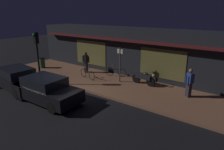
# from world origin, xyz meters

# --- Properties ---
(ground_plane) EXTENTS (60.00, 60.00, 0.00)m
(ground_plane) POSITION_xyz_m (0.00, 0.00, 0.00)
(ground_plane) COLOR black
(sidewalk_slab) EXTENTS (18.00, 4.00, 0.15)m
(sidewalk_slab) POSITION_xyz_m (0.00, 3.00, 0.07)
(sidewalk_slab) COLOR brown
(sidewalk_slab) RESTS_ON ground_plane
(storefront_building) EXTENTS (18.00, 3.30, 3.60)m
(storefront_building) POSITION_xyz_m (0.00, 6.39, 1.80)
(storefront_building) COLOR black
(storefront_building) RESTS_ON ground_plane
(motorcycle) EXTENTS (1.70, 0.55, 0.97)m
(motorcycle) POSITION_xyz_m (2.42, 4.00, 0.65)
(motorcycle) COLOR black
(motorcycle) RESTS_ON sidewalk_slab
(bicycle_parked) EXTENTS (1.64, 0.45, 0.91)m
(bicycle_parked) POSITION_xyz_m (-1.49, 2.70, 0.51)
(bicycle_parked) COLOR black
(bicycle_parked) RESTS_ON sidewalk_slab
(bicycle_extra) EXTENTS (1.61, 0.55, 0.91)m
(bicycle_extra) POSITION_xyz_m (-0.16, 4.38, 0.51)
(bicycle_extra) COLOR black
(bicycle_extra) RESTS_ON sidewalk_slab
(person_photographer) EXTENTS (0.61, 0.42, 1.67)m
(person_photographer) POSITION_xyz_m (-2.68, 3.82, 1.03)
(person_photographer) COLOR #28232D
(person_photographer) RESTS_ON sidewalk_slab
(person_bystander) EXTENTS (0.44, 0.55, 1.67)m
(person_bystander) POSITION_xyz_m (5.44, 3.70, 1.03)
(person_bystander) COLOR #28232D
(person_bystander) RESTS_ON sidewalk_slab
(sign_post) EXTENTS (0.44, 0.09, 2.40)m
(sign_post) POSITION_xyz_m (0.78, 3.53, 1.51)
(sign_post) COLOR #47474C
(sign_post) RESTS_ON sidewalk_slab
(trash_bin) EXTENTS (0.48, 0.48, 0.93)m
(trash_bin) POSITION_xyz_m (-6.69, 2.56, 0.62)
(trash_bin) COLOR #2D4C33
(trash_bin) RESTS_ON sidewalk_slab
(traffic_light_pole) EXTENTS (0.24, 0.33, 3.60)m
(traffic_light_pole) POSITION_xyz_m (-3.22, -0.07, 2.48)
(traffic_light_pole) COLOR black
(traffic_light_pole) RESTS_ON ground_plane
(parked_car_near) EXTENTS (4.22, 2.06, 1.42)m
(parked_car_near) POSITION_xyz_m (-3.92, -1.26, 0.70)
(parked_car_near) COLOR black
(parked_car_near) RESTS_ON ground_plane
(parked_car_far) EXTENTS (4.16, 1.91, 1.42)m
(parked_car_far) POSITION_xyz_m (-0.84, -1.32, 0.70)
(parked_car_far) COLOR black
(parked_car_far) RESTS_ON ground_plane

